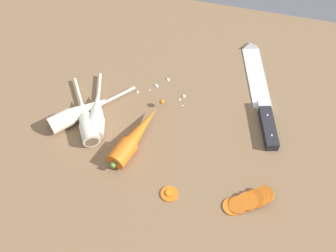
# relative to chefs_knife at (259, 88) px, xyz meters

# --- Properties ---
(ground_plane) EXTENTS (1.20, 0.90, 0.04)m
(ground_plane) POSITION_rel_chefs_knife_xyz_m (-0.19, -0.15, -0.03)
(ground_plane) COLOR brown
(chefs_knife) EXTENTS (0.13, 0.34, 0.04)m
(chefs_knife) POSITION_rel_chefs_knife_xyz_m (0.00, 0.00, 0.00)
(chefs_knife) COLOR silver
(chefs_knife) RESTS_ON ground_plane
(whole_carrot) EXTENTS (0.09, 0.20, 0.04)m
(whole_carrot) POSITION_rel_chefs_knife_xyz_m (-0.25, -0.22, 0.01)
(whole_carrot) COLOR orange
(whole_carrot) RESTS_ON ground_plane
(parsnip_front) EXTENTS (0.08, 0.19, 0.04)m
(parsnip_front) POSITION_rel_chefs_knife_xyz_m (-0.35, -0.18, 0.01)
(parsnip_front) COLOR silver
(parsnip_front) RESTS_ON ground_plane
(parsnip_mid_left) EXTENTS (0.13, 0.18, 0.04)m
(parsnip_mid_left) POSITION_rel_chefs_knife_xyz_m (-0.37, -0.20, 0.01)
(parsnip_mid_left) COLOR silver
(parsnip_mid_left) RESTS_ON ground_plane
(parsnip_mid_right) EXTENTS (0.17, 0.18, 0.04)m
(parsnip_mid_right) POSITION_rel_chefs_knife_xyz_m (-0.39, -0.19, 0.01)
(parsnip_mid_right) COLOR silver
(parsnip_mid_right) RESTS_ON ground_plane
(carrot_slice_stack) EXTENTS (0.10, 0.07, 0.03)m
(carrot_slice_stack) POSITION_rel_chefs_knife_xyz_m (0.01, -0.31, 0.00)
(carrot_slice_stack) COLOR orange
(carrot_slice_stack) RESTS_ON ground_plane
(carrot_slice_stray_near) EXTENTS (0.04, 0.04, 0.01)m
(carrot_slice_stray_near) POSITION_rel_chefs_knife_xyz_m (-0.14, -0.33, -0.00)
(carrot_slice_stray_near) COLOR orange
(carrot_slice_stray_near) RESTS_ON ground_plane
(mince_crumbs) EXTENTS (0.12, 0.08, 0.01)m
(mince_crumbs) POSITION_rel_chefs_knife_xyz_m (-0.22, -0.05, -0.00)
(mince_crumbs) COLOR silver
(mince_crumbs) RESTS_ON ground_plane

